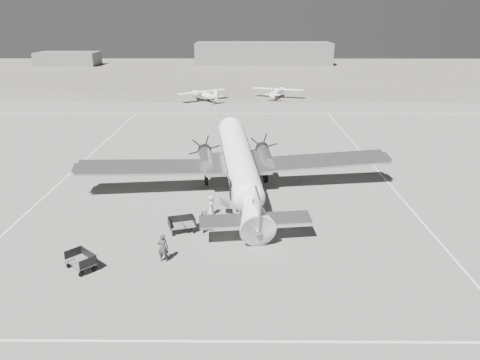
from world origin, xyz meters
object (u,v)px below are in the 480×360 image
at_px(hangar_main, 263,53).
at_px(light_plane_left, 204,96).
at_px(dc3_airliner, 240,167).
at_px(passenger, 211,205).
at_px(ramp_agent, 205,220).
at_px(baggage_cart_far, 81,261).
at_px(light_plane_right, 277,93).
at_px(baggage_cart_near, 182,225).
at_px(ground_crew, 163,248).
at_px(shed_secondary, 68,59).

xyz_separation_m(hangar_main, light_plane_left, (-13.26, -68.86, -2.30)).
bearing_deg(dc3_airliner, passenger, -127.29).
height_order(hangar_main, ramp_agent, hangar_main).
relative_size(hangar_main, baggage_cart_far, 21.81).
bearing_deg(baggage_cart_far, dc3_airliner, 94.84).
xyz_separation_m(light_plane_right, baggage_cart_near, (-10.60, -56.90, -0.45)).
relative_size(baggage_cart_far, passenger, 1.22).
xyz_separation_m(hangar_main, baggage_cart_near, (-10.55, -122.25, -2.76)).
distance_m(dc3_airliner, ground_crew, 12.05).
relative_size(baggage_cart_near, baggage_cart_far, 0.99).
bearing_deg(baggage_cart_far, light_plane_right, 118.53).
height_order(light_plane_left, ramp_agent, light_plane_left).
bearing_deg(hangar_main, light_plane_left, -100.90).
height_order(light_plane_right, passenger, light_plane_right).
height_order(hangar_main, dc3_airliner, hangar_main).
relative_size(hangar_main, light_plane_right, 4.40).
distance_m(ground_crew, ramp_agent, 4.68).
distance_m(shed_secondary, ramp_agent, 127.98).
bearing_deg(baggage_cart_near, ground_crew, -116.40).
xyz_separation_m(ground_crew, ramp_agent, (2.27, 4.09, 0.00)).
bearing_deg(ramp_agent, passenger, 8.14).
bearing_deg(shed_secondary, light_plane_left, -53.80).
distance_m(light_plane_right, baggage_cart_near, 57.88).
bearing_deg(ramp_agent, light_plane_left, 16.88).
distance_m(shed_secondary, dc3_airliner, 122.72).
bearing_deg(shed_secondary, hangar_main, 4.76).
bearing_deg(shed_secondary, light_plane_right, -45.14).
distance_m(hangar_main, shed_secondary, 60.22).
relative_size(shed_secondary, light_plane_left, 1.86).
bearing_deg(hangar_main, passenger, -94.16).
height_order(shed_secondary, baggage_cart_far, shed_secondary).
height_order(shed_secondary, light_plane_left, shed_secondary).
xyz_separation_m(baggage_cart_near, ground_crew, (-0.63, -4.17, 0.39)).
distance_m(baggage_cart_far, ramp_agent, 8.72).
xyz_separation_m(shed_secondary, passenger, (51.32, -114.27, -1.21)).
bearing_deg(passenger, light_plane_left, 9.81).
height_order(light_plane_right, baggage_cart_near, light_plane_right).
bearing_deg(ramp_agent, baggage_cart_near, 99.50).
relative_size(hangar_main, dc3_airliner, 1.53).
relative_size(light_plane_left, passenger, 6.11).
height_order(hangar_main, baggage_cart_near, hangar_main).
distance_m(shed_secondary, light_plane_right, 85.15).
height_order(light_plane_right, ramp_agent, light_plane_right).
height_order(baggage_cart_near, passenger, passenger).
xyz_separation_m(light_plane_left, light_plane_right, (13.32, 3.51, -0.01)).
xyz_separation_m(shed_secondary, dc3_airliner, (53.50, -110.44, 0.62)).
bearing_deg(light_plane_left, shed_secondary, 87.96).
bearing_deg(passenger, baggage_cart_far, 143.11).
height_order(baggage_cart_near, ramp_agent, ramp_agent).
relative_size(shed_secondary, ramp_agent, 9.70).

